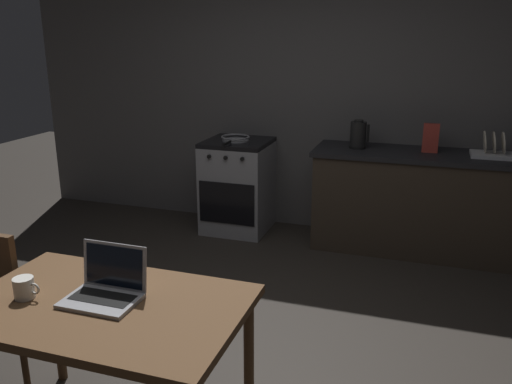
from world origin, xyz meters
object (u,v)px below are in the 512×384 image
at_px(cereal_box, 431,138).
at_px(dish_rack, 493,151).
at_px(laptop, 105,289).
at_px(frying_pan, 235,138).
at_px(stove_oven, 238,186).
at_px(coffee_mug, 24,288).
at_px(dining_table, 105,319).
at_px(electric_kettle, 358,135).

distance_m(cereal_box, dish_rack, 0.50).
distance_m(laptop, frying_pan, 2.84).
bearing_deg(frying_pan, dish_rack, 0.71).
distance_m(frying_pan, dish_rack, 2.24).
xyz_separation_m(stove_oven, laptop, (0.42, -2.83, 0.34)).
bearing_deg(dish_rack, laptop, -122.51).
bearing_deg(frying_pan, stove_oven, 64.49).
relative_size(laptop, frying_pan, 0.72).
height_order(laptop, coffee_mug, laptop).
height_order(laptop, cereal_box, cereal_box).
relative_size(dining_table, electric_kettle, 4.91).
height_order(frying_pan, coffee_mug, frying_pan).
height_order(dining_table, frying_pan, frying_pan).
relative_size(cereal_box, dish_rack, 0.72).
relative_size(stove_oven, electric_kettle, 3.56).
height_order(frying_pan, dish_rack, dish_rack).
height_order(stove_oven, coffee_mug, stove_oven).
distance_m(dining_table, dish_rack, 3.39).
bearing_deg(electric_kettle, laptop, -104.02).
height_order(dining_table, coffee_mug, coffee_mug).
distance_m(coffee_mug, cereal_box, 3.40).
bearing_deg(stove_oven, dining_table, -81.37).
bearing_deg(dining_table, laptop, 108.45).
bearing_deg(frying_pan, laptop, -81.19).
xyz_separation_m(stove_oven, frying_pan, (-0.01, -0.03, 0.47)).
bearing_deg(dining_table, dish_rack, 58.01).
height_order(electric_kettle, frying_pan, electric_kettle).
xyz_separation_m(dining_table, electric_kettle, (0.69, 2.87, 0.35)).
xyz_separation_m(electric_kettle, dish_rack, (1.10, 0.00, -0.07)).
height_order(stove_oven, cereal_box, cereal_box).
xyz_separation_m(electric_kettle, frying_pan, (-1.14, -0.03, -0.09)).
relative_size(stove_oven, dish_rack, 2.62).
bearing_deg(frying_pan, cereal_box, 1.57).
xyz_separation_m(stove_oven, cereal_box, (1.73, 0.02, 0.57)).
relative_size(dining_table, coffee_mug, 9.55).
xyz_separation_m(frying_pan, coffee_mug, (0.09, -2.91, -0.13)).
relative_size(coffee_mug, dish_rack, 0.38).
distance_m(laptop, dish_rack, 3.36).
xyz_separation_m(stove_oven, coffee_mug, (0.08, -2.93, 0.34)).
xyz_separation_m(stove_oven, electric_kettle, (1.13, 0.00, 0.56)).
distance_m(electric_kettle, frying_pan, 1.15).
relative_size(laptop, electric_kettle, 1.28).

